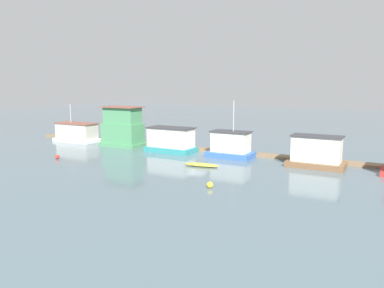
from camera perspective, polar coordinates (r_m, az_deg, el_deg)
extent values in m
plane|color=slate|center=(47.55, 0.58, -1.50)|extent=(200.00, 200.00, 0.00)
cube|color=#846B4C|center=(49.72, 1.96, -0.86)|extent=(59.60, 1.71, 0.30)
cube|color=white|center=(60.55, -17.11, 0.62)|extent=(7.13, 3.37, 0.47)
cube|color=beige|center=(60.37, -17.17, 1.92)|extent=(6.43, 2.67, 2.28)
cube|color=brown|center=(60.24, -17.22, 3.05)|extent=(6.73, 2.97, 0.12)
cylinder|color=#B2B2B7|center=(60.92, -18.03, 4.47)|extent=(0.12, 0.12, 2.83)
cube|color=#4C9360|center=(54.46, -10.44, -0.03)|extent=(6.09, 3.70, 0.48)
cube|color=#4C9360|center=(54.23, -10.49, 1.66)|extent=(5.47, 3.08, 2.75)
cube|color=#4C9360|center=(53.96, -10.57, 4.30)|extent=(4.97, 2.58, 2.28)
cube|color=brown|center=(53.88, -10.60, 5.57)|extent=(5.77, 3.38, 0.12)
cube|color=teal|center=(48.96, -3.23, -0.80)|extent=(6.37, 3.39, 0.68)
cube|color=silver|center=(48.72, -3.24, 1.00)|extent=(5.72, 2.74, 2.43)
cube|color=#38383D|center=(48.56, -3.26, 2.50)|extent=(6.02, 3.04, 0.12)
cube|color=#3866B7|center=(45.73, 5.89, -1.57)|extent=(5.49, 3.42, 0.63)
cube|color=silver|center=(45.47, 5.92, 0.31)|extent=(4.40, 2.33, 2.41)
cube|color=#38383D|center=(45.30, 5.95, 1.89)|extent=(4.70, 2.63, 0.12)
cylinder|color=#B2B2B7|center=(44.98, 6.36, 4.27)|extent=(0.12, 0.12, 3.68)
cube|color=brown|center=(42.16, 18.33, -2.93)|extent=(5.95, 3.30, 0.60)
cube|color=silver|center=(41.86, 18.44, -0.74)|extent=(4.94, 2.29, 2.68)
cube|color=#38383D|center=(41.66, 18.54, 1.16)|extent=(5.24, 2.59, 0.12)
ellipsoid|color=yellow|center=(40.28, 1.48, -3.19)|extent=(4.00, 1.58, 0.36)
cube|color=#997F60|center=(40.26, 1.48, -3.01)|extent=(0.28, 0.89, 0.08)
cylinder|color=#846B4C|center=(47.90, 3.12, -0.34)|extent=(0.29, 0.29, 1.80)
cylinder|color=brown|center=(49.93, -1.42, 0.16)|extent=(0.28, 0.28, 1.98)
cylinder|color=#846B4C|center=(44.42, 15.51, -1.54)|extent=(0.29, 0.29, 1.61)
sphere|color=yellow|center=(32.11, 2.74, -6.22)|extent=(0.55, 0.55, 0.55)
sphere|color=red|center=(47.03, -19.85, -1.85)|extent=(0.51, 0.51, 0.51)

